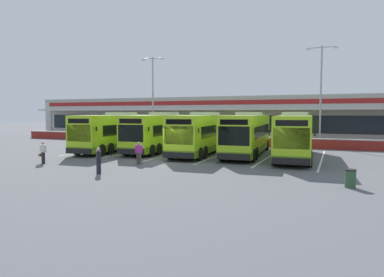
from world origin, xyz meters
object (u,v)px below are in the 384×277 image
at_px(coach_bus_rightmost, 294,136).
at_px(lamp_post_centre, 321,89).
at_px(pedestrian_with_handbag, 43,152).
at_px(pedestrian_child, 99,160).
at_px(coach_bus_left_centre, 160,133).
at_px(coach_bus_right_centre, 247,135).
at_px(pedestrian_in_dark_coat, 139,152).
at_px(lamp_post_west, 153,93).
at_px(coach_bus_centre, 202,134).
at_px(litter_bin, 350,178).
at_px(coach_bus_leftmost, 117,132).

distance_m(coach_bus_rightmost, lamp_post_centre, 12.40).
distance_m(pedestrian_with_handbag, pedestrian_child, 6.78).
height_order(coach_bus_left_centre, pedestrian_child, coach_bus_left_centre).
relative_size(coach_bus_right_centre, pedestrian_with_handbag, 7.59).
height_order(pedestrian_in_dark_coat, lamp_post_west, lamp_post_west).
height_order(coach_bus_centre, pedestrian_in_dark_coat, coach_bus_centre).
relative_size(pedestrian_in_dark_coat, litter_bin, 1.74).
bearing_deg(coach_bus_leftmost, coach_bus_centre, 4.68).
height_order(coach_bus_right_centre, pedestrian_in_dark_coat, coach_bus_right_centre).
distance_m(coach_bus_rightmost, pedestrian_child, 15.92).
distance_m(coach_bus_centre, pedestrian_with_handbag, 13.46).
bearing_deg(litter_bin, pedestrian_in_dark_coat, 169.05).
bearing_deg(coach_bus_rightmost, coach_bus_leftmost, -177.93).
bearing_deg(lamp_post_centre, pedestrian_in_dark_coat, -120.58).
xyz_separation_m(coach_bus_left_centre, coach_bus_right_centre, (8.68, 0.06, 0.00)).
xyz_separation_m(coach_bus_left_centre, litter_bin, (16.65, -11.31, -1.32)).
bearing_deg(coach_bus_right_centre, pedestrian_child, -114.89).
bearing_deg(coach_bus_leftmost, lamp_post_west, 101.64).
height_order(lamp_post_centre, litter_bin, lamp_post_centre).
height_order(coach_bus_left_centre, coach_bus_right_centre, same).
distance_m(coach_bus_leftmost, coach_bus_left_centre, 4.37).
bearing_deg(coach_bus_centre, litter_bin, -41.59).
bearing_deg(coach_bus_leftmost, pedestrian_child, -59.70).
xyz_separation_m(coach_bus_leftmost, lamp_post_west, (-2.39, 11.59, 4.50)).
distance_m(coach_bus_left_centre, coach_bus_centre, 4.67).
xyz_separation_m(coach_bus_leftmost, pedestrian_in_dark_coat, (6.97, -7.28, -0.91)).
relative_size(coach_bus_centre, pedestrian_child, 7.59).
bearing_deg(pedestrian_with_handbag, coach_bus_rightmost, 31.71).
xyz_separation_m(coach_bus_right_centre, lamp_post_west, (-15.22, 10.16, 4.50)).
distance_m(coach_bus_left_centre, litter_bin, 20.18).
distance_m(lamp_post_west, litter_bin, 32.18).
xyz_separation_m(coach_bus_rightmost, pedestrian_in_dark_coat, (-9.98, -7.89, -0.91)).
bearing_deg(coach_bus_left_centre, coach_bus_centre, -7.92).
bearing_deg(coach_bus_left_centre, coach_bus_leftmost, -161.81).
xyz_separation_m(coach_bus_centre, coach_bus_right_centre, (4.05, 0.70, 0.00)).
xyz_separation_m(coach_bus_left_centre, pedestrian_with_handbag, (-3.86, -11.04, -0.93)).
relative_size(coach_bus_left_centre, coach_bus_right_centre, 1.00).
relative_size(lamp_post_centre, litter_bin, 11.83).
distance_m(coach_bus_right_centre, litter_bin, 13.95).
height_order(pedestrian_with_handbag, lamp_post_west, lamp_post_west).
height_order(coach_bus_rightmost, pedestrian_in_dark_coat, coach_bus_rightmost).
xyz_separation_m(pedestrian_in_dark_coat, lamp_post_west, (-9.36, 18.86, 5.42)).
bearing_deg(coach_bus_right_centre, lamp_post_centre, 62.40).
bearing_deg(coach_bus_rightmost, pedestrian_with_handbag, -148.29).
xyz_separation_m(coach_bus_right_centre, pedestrian_child, (-6.05, -13.03, -0.91)).
relative_size(pedestrian_with_handbag, litter_bin, 1.74).
bearing_deg(coach_bus_left_centre, lamp_post_centre, 36.92).
relative_size(coach_bus_right_centre, litter_bin, 13.23).
distance_m(pedestrian_with_handbag, litter_bin, 20.52).
relative_size(coach_bus_leftmost, coach_bus_rightmost, 1.00).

